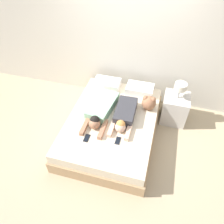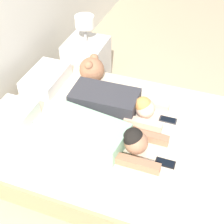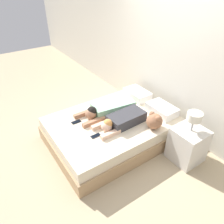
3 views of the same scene
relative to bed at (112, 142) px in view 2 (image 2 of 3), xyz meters
The scene contains 10 objects.
ground_plane 0.21m from the bed, ahead, with size 12.00×12.00×0.00m, color tan.
bed is the anchor object (origin of this frame).
pillow_head_left 0.94m from the bed, 112.03° to the left, with size 0.52×0.33×0.15m.
pillow_head_right 0.94m from the bed, 67.97° to the left, with size 0.52×0.33×0.15m.
person_left 0.38m from the bed, 166.61° to the left, with size 0.46×1.09×0.22m.
person_right 0.37m from the bed, 12.14° to the left, with size 0.35×0.89×0.20m.
cell_phone_left 0.64m from the bed, 116.72° to the right, with size 0.08×0.16×0.01m.
cell_phone_right 0.55m from the bed, 63.91° to the right, with size 0.08×0.16×0.01m.
plush_toy 0.79m from the bed, 36.66° to the left, with size 0.26×0.26×0.27m.
nightstand 1.27m from the bed, 33.50° to the left, with size 0.46×0.46×0.88m.
Camera 2 is at (-1.88, -0.67, 2.35)m, focal length 50.00 mm.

